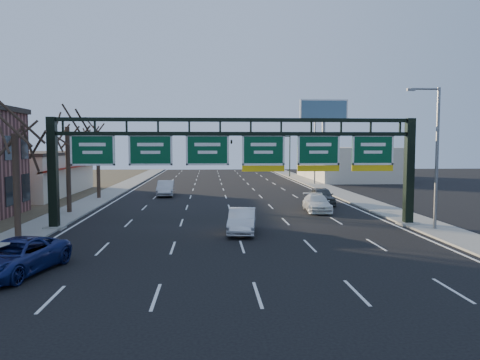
{
  "coord_description": "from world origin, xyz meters",
  "views": [
    {
      "loc": [
        -1.75,
        -22.55,
        5.45
      ],
      "look_at": [
        0.23,
        6.98,
        3.2
      ],
      "focal_mm": 35.0,
      "sensor_mm": 36.0,
      "label": 1
    }
  ],
  "objects": [
    {
      "name": "tree_mid",
      "position": [
        -12.8,
        15.0,
        7.85
      ],
      "size": [
        3.6,
        3.6,
        9.24
      ],
      "color": "#2F221A",
      "rests_on": "sidewalk_left"
    },
    {
      "name": "car_grey_far",
      "position": [
        8.43,
        18.91,
        0.8
      ],
      "size": [
        2.07,
        4.77,
        1.6
      ],
      "primitive_type": "imported",
      "rotation": [
        0.0,
        0.0,
        -0.04
      ],
      "color": "#444749",
      "rests_on": "ground"
    },
    {
      "name": "building_right_distant",
      "position": [
        20.0,
        50.0,
        2.5
      ],
      "size": [
        12.0,
        20.0,
        5.0
      ],
      "primitive_type": "cube",
      "color": "#C0B69F",
      "rests_on": "ground"
    },
    {
      "name": "sign_gantry",
      "position": [
        0.16,
        8.0,
        4.63
      ],
      "size": [
        24.6,
        1.2,
        7.2
      ],
      "color": "black",
      "rests_on": "ground"
    },
    {
      "name": "ground",
      "position": [
        0.0,
        0.0,
        0.0
      ],
      "size": [
        160.0,
        160.0,
        0.0
      ],
      "primitive_type": "plane",
      "color": "black",
      "rests_on": "ground"
    },
    {
      "name": "lane_markings",
      "position": [
        0.0,
        20.0,
        0.01
      ],
      "size": [
        21.6,
        120.0,
        0.01
      ],
      "primitive_type": "cube",
      "color": "white",
      "rests_on": "ground"
    },
    {
      "name": "cream_strip",
      "position": [
        -21.48,
        29.0,
        2.36
      ],
      "size": [
        10.9,
        18.4,
        4.7
      ],
      "color": "#C0B69F",
      "rests_on": "ground"
    },
    {
      "name": "streetlight_far",
      "position": [
        12.47,
        40.0,
        5.08
      ],
      "size": [
        2.15,
        0.22,
        9.0
      ],
      "color": "slate",
      "rests_on": "sidewalk_right"
    },
    {
      "name": "tree_gantry",
      "position": [
        -12.8,
        5.0,
        7.11
      ],
      "size": [
        3.6,
        3.6,
        8.48
      ],
      "color": "#2F221A",
      "rests_on": "sidewalk_left"
    },
    {
      "name": "car_silver_sedan",
      "position": [
        0.29,
        5.89,
        0.75
      ],
      "size": [
        2.12,
        4.73,
        1.51
      ],
      "primitive_type": "imported",
      "rotation": [
        0.0,
        0.0,
        -0.12
      ],
      "color": "silver",
      "rests_on": "ground"
    },
    {
      "name": "streetlight_near",
      "position": [
        12.47,
        6.0,
        5.08
      ],
      "size": [
        2.15,
        0.22,
        9.0
      ],
      "color": "slate",
      "rests_on": "sidewalk_right"
    },
    {
      "name": "tree_far",
      "position": [
        -12.8,
        25.0,
        7.48
      ],
      "size": [
        3.6,
        3.6,
        8.86
      ],
      "color": "#2F221A",
      "rests_on": "sidewalk_left"
    },
    {
      "name": "sidewalk_left",
      "position": [
        -12.8,
        20.0,
        0.06
      ],
      "size": [
        3.0,
        120.0,
        0.12
      ],
      "primitive_type": "cube",
      "color": "gray",
      "rests_on": "ground"
    },
    {
      "name": "car_blue_suv",
      "position": [
        -9.86,
        -2.65,
        0.74
      ],
      "size": [
        3.65,
        5.74,
        1.48
      ],
      "primitive_type": "imported",
      "rotation": [
        0.0,
        0.0,
        -0.24
      ],
      "color": "navy",
      "rests_on": "ground"
    },
    {
      "name": "sidewalk_right",
      "position": [
        12.8,
        20.0,
        0.06
      ],
      "size": [
        3.0,
        120.0,
        0.12
      ],
      "primitive_type": "cube",
      "color": "gray",
      "rests_on": "ground"
    },
    {
      "name": "car_white_wagon",
      "position": [
        7.03,
        14.71,
        0.69
      ],
      "size": [
        2.19,
        4.82,
        1.37
      ],
      "primitive_type": "imported",
      "rotation": [
        0.0,
        0.0,
        -0.06
      ],
      "color": "white",
      "rests_on": "ground"
    },
    {
      "name": "billboard_right",
      "position": [
        15.0,
        44.98,
        9.06
      ],
      "size": [
        7.0,
        0.5,
        12.0
      ],
      "color": "slate",
      "rests_on": "ground"
    },
    {
      "name": "car_silver_distant",
      "position": [
        -6.33,
        27.33,
        0.8
      ],
      "size": [
        1.84,
        4.9,
        1.6
      ],
      "primitive_type": "imported",
      "rotation": [
        0.0,
        0.0,
        0.03
      ],
      "color": "#B7B7BC",
      "rests_on": "ground"
    },
    {
      "name": "traffic_signal_mast",
      "position": [
        5.69,
        55.0,
        5.5
      ],
      "size": [
        10.16,
        0.54,
        7.0
      ],
      "color": "black",
      "rests_on": "ground"
    }
  ]
}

